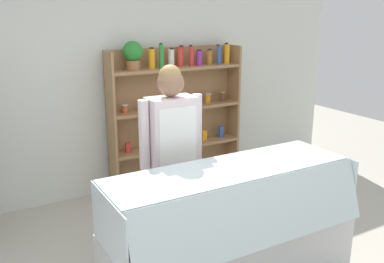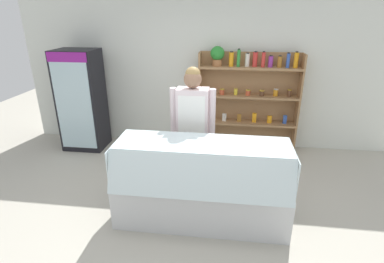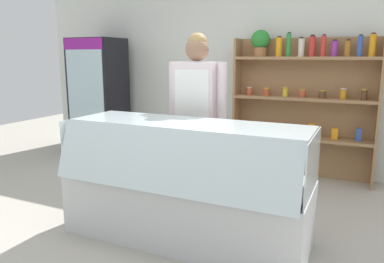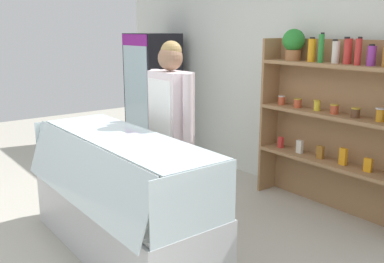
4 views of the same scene
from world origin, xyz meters
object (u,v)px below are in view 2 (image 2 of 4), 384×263
shelving_unit (246,94)px  shop_clerk (193,120)px  drinks_fridge (82,101)px  deli_display_case (201,196)px

shelving_unit → shop_clerk: 1.66m
drinks_fridge → shelving_unit: (2.94, 0.28, 0.15)m
deli_display_case → shop_clerk: size_ratio=1.16×
shelving_unit → deli_display_case: shelving_unit is taller
drinks_fridge → deli_display_case: (2.37, -1.86, -0.59)m
drinks_fridge → deli_display_case: drinks_fridge is taller
deli_display_case → shop_clerk: bearing=106.1°
drinks_fridge → shop_clerk: drinks_fridge is taller
deli_display_case → shop_clerk: (-0.19, 0.66, 0.74)m
drinks_fridge → shelving_unit: bearing=5.4°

